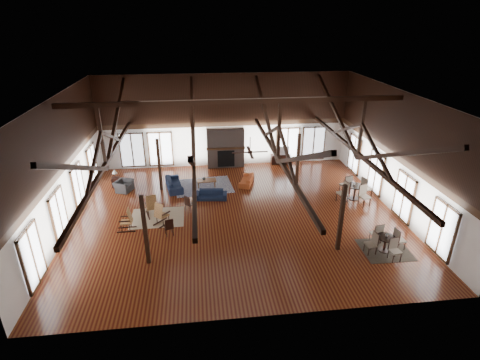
{
  "coord_description": "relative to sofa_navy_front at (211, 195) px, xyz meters",
  "views": [
    {
      "loc": [
        -1.77,
        -16.48,
        9.31
      ],
      "look_at": [
        0.29,
        1.0,
        1.48
      ],
      "focal_mm": 28.0,
      "sensor_mm": 36.0,
      "label": 1
    }
  ],
  "objects": [
    {
      "name": "post_grid",
      "position": [
        1.19,
        -1.95,
        1.28
      ],
      "size": [
        8.16,
        7.16,
        3.05
      ],
      "color": "black",
      "rests_on": "floor"
    },
    {
      "name": "wall_back",
      "position": [
        1.19,
        5.05,
        2.75
      ],
      "size": [
        16.0,
        0.02,
        6.0
      ],
      "primitive_type": "cube",
      "color": "white",
      "rests_on": "floor"
    },
    {
      "name": "rug_navy",
      "position": [
        -0.37,
        1.7,
        -0.24
      ],
      "size": [
        3.53,
        2.79,
        0.01
      ],
      "primitive_type": "cube",
      "rotation": [
        0.0,
        0.0,
        0.1
      ],
      "color": "#181D45",
      "rests_on": "floor"
    },
    {
      "name": "cafe_table_far",
      "position": [
        7.78,
        -0.93,
        0.31
      ],
      "size": [
        2.19,
        2.19,
        1.12
      ],
      "rotation": [
        0.0,
        0.0,
        0.29
      ],
      "color": "black",
      "rests_on": "floor"
    },
    {
      "name": "rocking_chair_c",
      "position": [
        -4.0,
        -2.78,
        0.27
      ],
      "size": [
        0.86,
        0.49,
        1.1
      ],
      "rotation": [
        0.0,
        0.0,
        1.58
      ],
      "color": "#A26A3D",
      "rests_on": "floor"
    },
    {
      "name": "ceiling_fan",
      "position": [
        1.69,
        -2.95,
        3.48
      ],
      "size": [
        1.6,
        1.6,
        0.75
      ],
      "color": "black",
      "rests_on": "roof_truss"
    },
    {
      "name": "rocking_chair_a",
      "position": [
        -3.03,
        -1.54,
        0.31
      ],
      "size": [
        0.73,
        1.02,
        1.18
      ],
      "rotation": [
        0.0,
        0.0,
        0.3
      ],
      "color": "#A26A3D",
      "rests_on": "floor"
    },
    {
      "name": "side_table_lamp",
      "position": [
        -5.47,
        2.24,
        0.17
      ],
      "size": [
        0.43,
        0.43,
        1.09
      ],
      "color": "black",
      "rests_on": "floor"
    },
    {
      "name": "television",
      "position": [
        4.92,
        4.8,
        0.68
      ],
      "size": [
        1.05,
        0.15,
        0.6
      ],
      "primitive_type": "imported",
      "rotation": [
        0.0,
        0.0,
        0.01
      ],
      "color": "#B2B2B2",
      "rests_on": "tv_console"
    },
    {
      "name": "armchair",
      "position": [
        -4.93,
        1.61,
        0.06
      ],
      "size": [
        1.2,
        1.14,
        0.62
      ],
      "primitive_type": "imported",
      "rotation": [
        0.0,
        0.0,
        1.18
      ],
      "color": "#333336",
      "rests_on": "floor"
    },
    {
      "name": "wall_front",
      "position": [
        1.19,
        -8.95,
        2.75
      ],
      "size": [
        16.0,
        0.02,
        6.0
      ],
      "primitive_type": "cube",
      "color": "white",
      "rests_on": "floor"
    },
    {
      "name": "side_chair_a",
      "position": [
        -1.21,
        -1.32,
        0.27
      ],
      "size": [
        0.53,
        0.53,
        0.89
      ],
      "rotation": [
        0.0,
        0.0,
        -0.79
      ],
      "color": "black",
      "rests_on": "floor"
    },
    {
      "name": "ceiling",
      "position": [
        1.19,
        -1.95,
        5.75
      ],
      "size": [
        16.0,
        14.0,
        0.02
      ],
      "primitive_type": "cube",
      "color": "black",
      "rests_on": "wall_back"
    },
    {
      "name": "rug_tan",
      "position": [
        -2.77,
        -1.76,
        -0.24
      ],
      "size": [
        2.61,
        2.06,
        0.01
      ],
      "primitive_type": "cube",
      "rotation": [
        0.0,
        0.0,
        0.0
      ],
      "color": "tan",
      "rests_on": "floor"
    },
    {
      "name": "sofa_orange",
      "position": [
        2.2,
        1.79,
        -0.0
      ],
      "size": [
        1.8,
        1.15,
        0.49
      ],
      "primitive_type": "imported",
      "rotation": [
        0.0,
        0.0,
        -1.89
      ],
      "color": "#A74720",
      "rests_on": "floor"
    },
    {
      "name": "coffee_table",
      "position": [
        -0.19,
        1.63,
        0.12
      ],
      "size": [
        1.14,
        0.61,
        0.43
      ],
      "rotation": [
        0.0,
        0.0,
        0.05
      ],
      "color": "#5C2F1B",
      "rests_on": "floor"
    },
    {
      "name": "cup_far",
      "position": [
        7.73,
        -0.84,
        0.61
      ],
      "size": [
        0.16,
        0.16,
        0.1
      ],
      "primitive_type": "imported",
      "rotation": [
        0.0,
        0.0,
        0.23
      ],
      "color": "#B2B2B2",
      "rests_on": "cafe_table_far"
    },
    {
      "name": "side_chair_b",
      "position": [
        -2.06,
        -3.52,
        0.27
      ],
      "size": [
        0.46,
        0.46,
        0.89
      ],
      "rotation": [
        0.0,
        0.0,
        0.27
      ],
      "color": "black",
      "rests_on": "floor"
    },
    {
      "name": "rug_dark",
      "position": [
        7.21,
        -5.75,
        -0.24
      ],
      "size": [
        2.05,
        1.87,
        0.01
      ],
      "primitive_type": "cube",
      "rotation": [
        0.0,
        0.0,
        -0.02
      ],
      "color": "black",
      "rests_on": "floor"
    },
    {
      "name": "cafe_table_near",
      "position": [
        7.14,
        -5.8,
        0.23
      ],
      "size": [
        1.87,
        1.87,
        0.96
      ],
      "rotation": [
        0.0,
        0.0,
        0.13
      ],
      "color": "black",
      "rests_on": "floor"
    },
    {
      "name": "cup_near",
      "position": [
        7.16,
        -5.76,
        0.49
      ],
      "size": [
        0.14,
        0.14,
        0.09
      ],
      "primitive_type": "imported",
      "rotation": [
        0.0,
        0.0,
        -0.19
      ],
      "color": "#B2B2B2",
      "rests_on": "cafe_table_near"
    },
    {
      "name": "floor",
      "position": [
        1.19,
        -1.95,
        -0.25
      ],
      "size": [
        16.0,
        16.0,
        0.0
      ],
      "primitive_type": "plane",
      "color": "brown",
      "rests_on": "ground"
    },
    {
      "name": "vase",
      "position": [
        -0.34,
        1.65,
        0.28
      ],
      "size": [
        0.23,
        0.23,
        0.2
      ],
      "primitive_type": "imported",
      "rotation": [
        0.0,
        0.0,
        0.24
      ],
      "color": "#B2B2B2",
      "rests_on": "coffee_table"
    },
    {
      "name": "rocking_chair_b",
      "position": [
        -2.52,
        -2.44,
        0.3
      ],
      "size": [
        0.95,
        0.98,
        1.16
      ],
      "rotation": [
        0.0,
        0.0,
        -0.74
      ],
      "color": "#A26A3D",
      "rests_on": "floor"
    },
    {
      "name": "tv_console",
      "position": [
        4.91,
        4.8,
        0.07
      ],
      "size": [
        1.26,
        0.47,
        0.63
      ],
      "primitive_type": "cube",
      "color": "black",
      "rests_on": "floor"
    },
    {
      "name": "sofa_navy_left",
      "position": [
        -2.08,
        1.61,
        0.05
      ],
      "size": [
        2.17,
        1.16,
        0.6
      ],
      "primitive_type": "imported",
      "rotation": [
        0.0,
        0.0,
        1.75
      ],
      "color": "#131C34",
      "rests_on": "floor"
    },
    {
      "name": "wall_left",
      "position": [
        -6.81,
        -1.95,
        2.75
      ],
      "size": [
        0.02,
        14.0,
        6.0
      ],
      "primitive_type": "cube",
      "color": "white",
      "rests_on": "floor"
    },
    {
      "name": "sofa_navy_front",
      "position": [
        0.0,
        0.0,
        0.0
      ],
      "size": [
        1.77,
        0.87,
        0.5
      ],
      "primitive_type": "imported",
      "rotation": [
        0.0,
        0.0,
        -0.12
      ],
      "color": "#131D36",
      "rests_on": "floor"
    },
    {
      "name": "roof_truss",
      "position": [
        1.19,
        -1.95,
        3.78
      ],
      "size": [
        15.6,
        14.07,
        3.14
      ],
      "color": "black",
      "rests_on": "wall_back"
    },
    {
      "name": "fireplace",
      "position": [
        1.19,
        4.72,
        1.04
      ],
      "size": [
        2.5,
        0.69,
        2.6
      ],
      "color": "brown",
      "rests_on": "floor"
    },
    {
      "name": "wall_right",
      "position": [
        9.19,
        -1.95,
        2.75
      ],
      "size": [
        0.02,
        14.0,
        6.0
      ],
      "primitive_type": "cube",
      "color": "white",
      "rests_on": "floor"
    }
  ]
}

